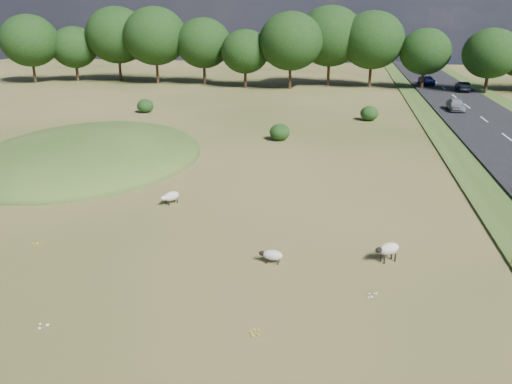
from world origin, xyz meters
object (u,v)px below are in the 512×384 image
(sheep_0, at_px, (272,255))
(sheep_2, at_px, (171,196))
(car_2, at_px, (428,65))
(car_0, at_px, (456,104))
(car_5, at_px, (463,87))
(sheep_3, at_px, (388,249))
(car_3, at_px, (427,80))

(sheep_0, distance_m, sheep_2, 8.93)
(sheep_0, bearing_deg, car_2, -98.31)
(sheep_0, xyz_separation_m, car_0, (14.30, 38.84, 0.55))
(car_2, bearing_deg, sheep_2, 73.53)
(car_2, bearing_deg, car_5, 90.00)
(sheep_3, bearing_deg, car_5, -139.11)
(car_0, bearing_deg, sheep_2, -122.48)
(sheep_2, bearing_deg, car_2, -164.14)
(sheep_3, relative_size, car_3, 0.26)
(sheep_0, distance_m, car_3, 63.78)
(sheep_2, xyz_separation_m, sheep_3, (11.40, -4.98, 0.15))
(sheep_0, relative_size, car_2, 0.23)
(car_0, distance_m, car_2, 50.88)
(car_2, bearing_deg, car_3, 82.11)
(car_3, bearing_deg, car_0, -90.00)
(sheep_2, height_order, car_3, car_3)
(sheep_3, height_order, car_3, car_3)
(car_3, height_order, car_5, car_5)
(sheep_0, relative_size, car_5, 0.26)
(sheep_2, bearing_deg, car_5, -174.44)
(sheep_3, bearing_deg, sheep_2, -58.88)
(sheep_0, bearing_deg, car_0, -107.09)
(sheep_2, bearing_deg, sheep_0, 80.04)
(sheep_2, bearing_deg, car_3, -168.10)
(car_5, bearing_deg, car_2, -90.00)
(sheep_0, bearing_deg, sheep_3, -164.86)
(car_0, distance_m, car_3, 23.31)
(sheep_3, height_order, car_5, car_5)
(car_0, xyz_separation_m, car_2, (3.80, 50.74, -0.02))
(car_5, bearing_deg, sheep_0, 71.78)
(car_3, bearing_deg, sheep_0, -102.95)
(sheep_0, xyz_separation_m, sheep_3, (4.80, 1.02, 0.22))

